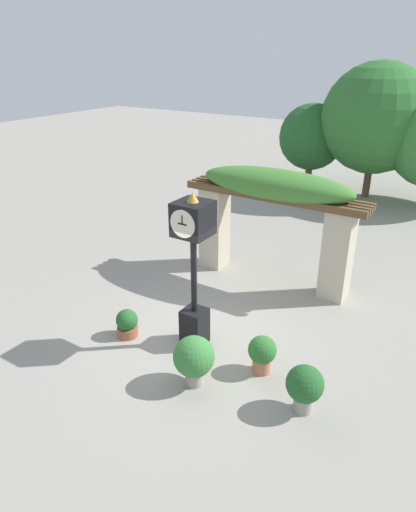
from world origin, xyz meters
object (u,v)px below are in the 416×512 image
Objects in this scene: potted_plant_near_right at (127,323)px; potted_plant_far_left at (194,358)px; pedestal_clock at (194,262)px; potted_plant_near_left at (262,353)px; potted_plant_far_right at (305,386)px.

potted_plant_far_left is (2.00, -0.50, 0.26)m from potted_plant_near_right.
pedestal_clock is at bearing 22.27° from potted_plant_near_right.
potted_plant_near_left is at bearing 47.91° from potted_plant_far_left.
pedestal_clock reaches higher than potted_plant_near_left.
potted_plant_far_right reaches higher than potted_plant_near_left.
potted_plant_near_left is 1.15m from potted_plant_far_right.
potted_plant_near_right is (-2.86, -0.45, -0.12)m from potted_plant_near_left.
potted_plant_far_right is (1.87, 0.41, -0.05)m from potted_plant_far_left.
potted_plant_near_right is 3.88m from potted_plant_far_right.
pedestal_clock is 2.95m from potted_plant_far_right.
pedestal_clock reaches higher than potted_plant_far_right.
potted_plant_far_left is at bearing -167.59° from potted_plant_far_right.
potted_plant_far_right is (3.88, -0.09, 0.21)m from potted_plant_near_right.
potted_plant_near_left is at bearing -3.46° from pedestal_clock.
potted_plant_near_left is 1.28m from potted_plant_far_left.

